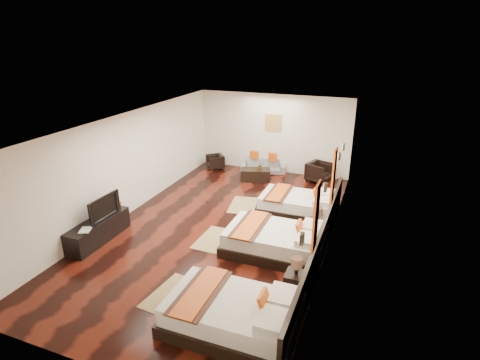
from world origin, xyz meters
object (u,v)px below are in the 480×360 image
at_px(bed_far, 298,204).
at_px(tv, 101,207).
at_px(table_plant, 260,166).
at_px(coffee_table, 255,175).
at_px(nightstand_a, 296,281).
at_px(armchair_left, 215,162).
at_px(book, 80,230).
at_px(bed_near, 235,314).
at_px(nightstand_b, 317,228).
at_px(tv_console, 99,230).
at_px(figurine, 114,202).
at_px(armchair_right, 319,172).
at_px(bed_mid, 277,241).
at_px(sofa, 263,166).

bearing_deg(bed_far, tv, -143.24).
bearing_deg(table_plant, coffee_table, -151.44).
xyz_separation_m(nightstand_a, armchair_left, (-4.49, 6.10, -0.01)).
relative_size(book, table_plant, 1.32).
bearing_deg(tv, book, 177.25).
bearing_deg(book, nightstand_a, 3.33).
relative_size(bed_near, nightstand_b, 2.65).
height_order(tv_console, figurine, figurine).
height_order(bed_near, figurine, figurine).
xyz_separation_m(book, armchair_right, (4.30, 6.48, -0.23)).
bearing_deg(bed_near, armchair_left, 116.80).
xyz_separation_m(bed_near, nightstand_b, (0.75, 3.53, 0.00)).
bearing_deg(figurine, bed_mid, 4.76).
bearing_deg(armchair_left, book, -46.05).
relative_size(nightstand_b, tv_console, 0.49).
distance_m(sofa, coffee_table, 0.86).
relative_size(bed_far, figurine, 5.84).
height_order(bed_near, tv, tv).
height_order(nightstand_a, nightstand_b, nightstand_b).
bearing_deg(armchair_left, nightstand_a, -5.63).
xyz_separation_m(bed_mid, tv_console, (-4.20, -1.03, -0.03)).
height_order(bed_near, nightstand_b, bed_near).
bearing_deg(figurine, armchair_right, 50.65).
bearing_deg(nightstand_a, tv_console, 176.82).
bearing_deg(bed_mid, figurine, -175.24).
bearing_deg(bed_near, table_plant, 104.69).
bearing_deg(coffee_table, tv_console, -113.24).
distance_m(bed_mid, bed_far, 2.22).
bearing_deg(armchair_right, coffee_table, 128.14).
height_order(bed_far, figurine, figurine).
distance_m(bed_mid, nightstand_b, 1.19).
bearing_deg(book, tv, 85.98).
bearing_deg(book, coffee_table, 68.80).
bearing_deg(bed_mid, sofa, 111.04).
height_order(nightstand_a, coffee_table, nightstand_a).
relative_size(tv_console, tv, 1.77).
relative_size(nightstand_a, figurine, 2.22).
height_order(bed_near, book, bed_near).
xyz_separation_m(bed_near, coffee_table, (-1.95, 6.82, -0.10)).
distance_m(book, sofa, 7.04).
bearing_deg(armchair_left, coffee_table, 29.77).
xyz_separation_m(tv, coffee_table, (2.20, 5.09, -0.64)).
height_order(bed_mid, figurine, figurine).
distance_m(bed_near, table_plant, 7.13).
bearing_deg(nightstand_a, bed_near, -119.68).
xyz_separation_m(bed_near, figurine, (-4.20, 2.26, 0.43)).
bearing_deg(nightstand_a, bed_far, 102.00).
relative_size(figurine, coffee_table, 0.36).
bearing_deg(tv, bed_near, -111.38).
relative_size(bed_far, tv, 2.06).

